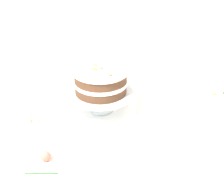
% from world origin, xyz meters
% --- Properties ---
extents(dining_table, '(1.40, 1.00, 0.74)m').
position_xyz_m(dining_table, '(0.00, -0.02, 0.65)').
color(dining_table, white).
rests_on(dining_table, ground).
extents(linen_napkin, '(0.34, 0.34, 0.00)m').
position_xyz_m(linen_napkin, '(-0.09, 0.02, 0.74)').
color(linen_napkin, white).
rests_on(linen_napkin, dining_table).
extents(cake_stand, '(0.29, 0.29, 0.10)m').
position_xyz_m(cake_stand, '(-0.09, 0.02, 0.82)').
color(cake_stand, silver).
rests_on(cake_stand, linen_napkin).
extents(layer_cake, '(0.24, 0.24, 0.12)m').
position_xyz_m(layer_cake, '(-0.09, 0.02, 0.90)').
color(layer_cake, brown).
rests_on(layer_cake, cake_stand).
extents(teacup, '(0.13, 0.13, 0.06)m').
position_xyz_m(teacup, '(-0.40, -0.13, 0.76)').
color(teacup, silver).
rests_on(teacup, dining_table).
extents(fallen_rose, '(0.11, 0.10, 0.04)m').
position_xyz_m(fallen_rose, '(-0.22, -0.34, 0.76)').
color(fallen_rose, '#2D6028').
rests_on(fallen_rose, dining_table).
extents(loose_petal_0, '(0.04, 0.05, 0.00)m').
position_xyz_m(loose_petal_0, '(-0.47, 0.28, 0.74)').
color(loose_petal_0, pink).
rests_on(loose_petal_0, dining_table).
extents(loose_petal_1, '(0.04, 0.03, 0.01)m').
position_xyz_m(loose_petal_1, '(0.46, 0.26, 0.74)').
color(loose_petal_1, yellow).
rests_on(loose_petal_1, dining_table).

